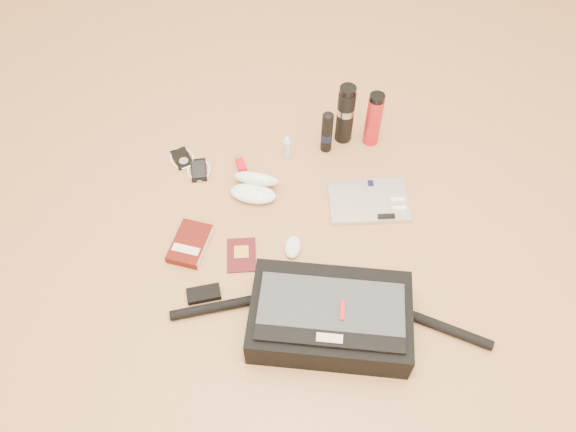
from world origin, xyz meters
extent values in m
plane|color=#B57F4B|center=(0.00, 0.00, 0.00)|extent=(4.00, 4.00, 0.00)
cube|color=black|center=(0.03, -0.32, 0.06)|extent=(0.57, 0.43, 0.12)
cube|color=#2F3138|center=(0.03, -0.33, 0.13)|extent=(0.49, 0.33, 0.01)
cube|color=black|center=(0.01, -0.42, 0.13)|extent=(0.44, 0.17, 0.02)
cube|color=beige|center=(0.01, -0.42, 0.13)|extent=(0.08, 0.05, 0.02)
cube|color=#B31215|center=(0.06, -0.34, 0.13)|extent=(0.03, 0.07, 0.02)
cylinder|color=black|center=(-0.31, -0.20, 0.02)|extent=(0.31, 0.05, 0.03)
cylinder|color=black|center=(0.39, -0.39, 0.02)|extent=(0.28, 0.20, 0.03)
cube|color=black|center=(-0.35, -0.14, 0.01)|extent=(0.11, 0.06, 0.02)
cube|color=silver|center=(0.29, 0.15, 0.01)|extent=(0.32, 0.24, 0.02)
cube|color=black|center=(0.31, 0.22, 0.02)|extent=(0.02, 0.03, 0.00)
cube|color=white|center=(0.39, 0.13, 0.02)|extent=(0.05, 0.02, 0.01)
cube|color=white|center=(0.39, 0.09, 0.02)|extent=(0.05, 0.02, 0.01)
cube|color=black|center=(0.33, 0.06, 0.02)|extent=(0.06, 0.03, 0.01)
cube|color=#490E08|center=(-0.38, 0.07, 0.02)|extent=(0.18, 0.21, 0.03)
cube|color=beige|center=(-0.33, 0.04, 0.02)|extent=(0.07, 0.15, 0.03)
cube|color=beige|center=(-0.40, 0.04, 0.03)|extent=(0.10, 0.07, 0.00)
cube|color=#460E14|center=(-0.21, 0.00, 0.00)|extent=(0.12, 0.15, 0.01)
cube|color=gold|center=(-0.21, 0.01, 0.01)|extent=(0.06, 0.06, 0.00)
ellipsoid|color=white|center=(-0.03, -0.01, 0.02)|extent=(0.08, 0.11, 0.03)
ellipsoid|color=white|center=(-0.14, 0.25, 0.03)|extent=(0.20, 0.15, 0.05)
ellipsoid|color=white|center=(-0.12, 0.30, 0.05)|extent=(0.20, 0.15, 0.10)
ellipsoid|color=black|center=(-0.17, 0.26, 0.03)|extent=(0.05, 0.05, 0.02)
ellipsoid|color=black|center=(-0.10, 0.23, 0.03)|extent=(0.05, 0.05, 0.02)
cylinder|color=black|center=(-0.14, 0.25, 0.03)|extent=(0.03, 0.01, 0.01)
cube|color=black|center=(-0.39, 0.49, 0.01)|extent=(0.09, 0.12, 0.01)
cylinder|color=#A6A6A9|center=(-0.38, 0.47, 0.01)|extent=(0.05, 0.05, 0.00)
torus|color=white|center=(-0.39, 0.49, 0.01)|extent=(0.12, 0.12, 0.01)
cube|color=black|center=(-0.33, 0.42, 0.00)|extent=(0.06, 0.12, 0.01)
cube|color=black|center=(-0.33, 0.42, 0.01)|extent=(0.05, 0.09, 0.00)
torus|color=white|center=(-0.33, 0.42, 0.01)|extent=(0.09, 0.09, 0.01)
cube|color=red|center=(-0.16, 0.40, 0.01)|extent=(0.04, 0.06, 0.03)
cube|color=#BA1305|center=(-0.16, 0.36, 0.01)|extent=(0.02, 0.02, 0.02)
cylinder|color=#A7A7AA|center=(-0.17, 0.44, 0.01)|extent=(0.03, 0.04, 0.02)
cylinder|color=#ACCDE3|center=(0.03, 0.43, 0.04)|extent=(0.03, 0.03, 0.09)
cylinder|color=white|center=(0.03, 0.43, 0.09)|extent=(0.02, 0.02, 0.02)
cylinder|color=white|center=(0.03, 0.43, 0.10)|extent=(0.01, 0.01, 0.01)
cylinder|color=black|center=(0.19, 0.45, 0.09)|extent=(0.06, 0.06, 0.18)
cylinder|color=black|center=(0.19, 0.45, 0.07)|extent=(0.06, 0.06, 0.04)
ellipsoid|color=black|center=(0.19, 0.45, 0.18)|extent=(0.05, 0.05, 0.02)
cylinder|color=black|center=(0.27, 0.49, 0.12)|extent=(0.09, 0.09, 0.24)
cylinder|color=#A9A9AB|center=(0.27, 0.49, 0.15)|extent=(0.09, 0.09, 0.03)
cylinder|color=black|center=(0.27, 0.49, 0.25)|extent=(0.08, 0.08, 0.02)
cylinder|color=red|center=(0.38, 0.46, 0.11)|extent=(0.07, 0.07, 0.22)
cylinder|color=black|center=(0.38, 0.46, 0.23)|extent=(0.07, 0.07, 0.02)
camera|label=1|loc=(-0.23, -1.07, 1.67)|focal=35.00mm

